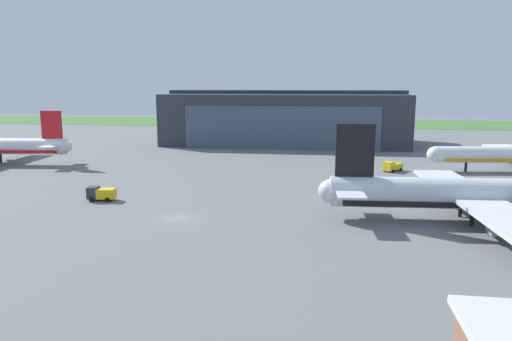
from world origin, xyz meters
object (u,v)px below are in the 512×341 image
(airliner_near_left, at_px, (480,195))
(stair_truck, at_px, (101,193))
(ops_van, at_px, (392,166))
(maintenance_hangar, at_px, (285,118))

(airliner_near_left, height_order, stair_truck, airliner_near_left)
(stair_truck, distance_m, ops_van, 62.35)
(airliner_near_left, bearing_deg, ops_van, 99.87)
(airliner_near_left, distance_m, stair_truck, 58.54)
(maintenance_hangar, relative_size, airliner_near_left, 1.69)
(airliner_near_left, bearing_deg, maintenance_hangar, 111.69)
(maintenance_hangar, height_order, airliner_near_left, maintenance_hangar)
(stair_truck, bearing_deg, ops_van, 34.14)
(airliner_near_left, xyz_separation_m, stair_truck, (-58.35, 3.81, -2.62))
(stair_truck, relative_size, ops_van, 0.90)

